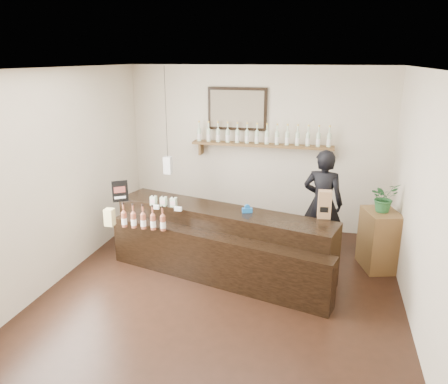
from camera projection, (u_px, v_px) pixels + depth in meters
ground at (222, 293)px, 5.64m from camera, size 5.00×5.00×0.00m
room_shell at (222, 165)px, 5.13m from camera, size 5.00×5.00×5.00m
back_wall_decor at (248, 130)px, 7.35m from camera, size 2.66×0.96×1.69m
counter at (219, 244)px, 6.09m from camera, size 3.26×1.65×1.05m
promo_sign at (120, 191)px, 6.33m from camera, size 0.20×0.15×0.32m
paper_bag at (325, 204)px, 5.68m from camera, size 0.18×0.14×0.37m
tape_dispenser at (247, 209)px, 5.91m from camera, size 0.15×0.09×0.12m
side_cabinet at (379, 240)px, 6.22m from camera, size 0.58×0.69×0.86m
potted_plant at (384, 197)px, 6.03m from camera, size 0.49×0.48×0.41m
shopkeeper at (323, 196)px, 6.53m from camera, size 0.74×0.56×1.86m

